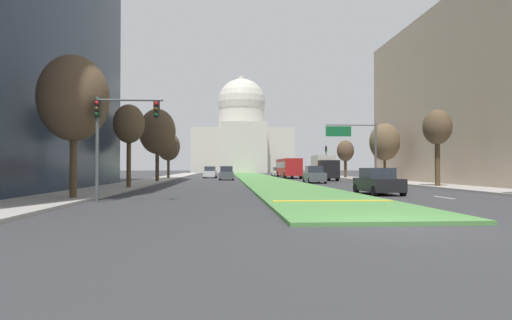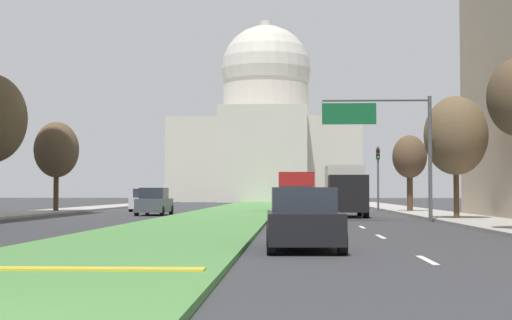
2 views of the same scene
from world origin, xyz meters
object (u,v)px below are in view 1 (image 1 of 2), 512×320
at_px(street_tree_left_mid, 129,125).
at_px(street_tree_right_distant, 345,151).
at_px(sedan_lead_stopped, 378,182).
at_px(sedan_distant, 227,174).
at_px(traffic_light_far_right, 326,157).
at_px(street_tree_right_mid, 437,129).
at_px(street_tree_right_far, 385,142).
at_px(street_tree_left_distant, 168,147).
at_px(street_tree_left_far, 157,132).
at_px(box_truck_delivery, 324,167).
at_px(sedan_very_far, 278,172).
at_px(city_bus, 288,167).
at_px(sedan_far_horizon, 210,173).
at_px(traffic_light_near_left, 115,125).
at_px(capitol_building, 242,138).
at_px(street_tree_left_near, 74,99).
at_px(sedan_midblock, 314,175).
at_px(overhead_guide_sign, 357,140).

relative_size(street_tree_left_mid, street_tree_right_distant, 1.15).
distance_m(sedan_lead_stopped, sedan_distant, 32.28).
xyz_separation_m(traffic_light_far_right, street_tree_right_mid, (1.55, -33.92, 1.64)).
distance_m(street_tree_right_far, street_tree_left_distant, 30.22).
distance_m(street_tree_left_far, box_truck_delivery, 21.42).
distance_m(sedan_very_far, city_bus, 13.71).
xyz_separation_m(sedan_far_horizon, sedan_very_far, (12.07, 11.42, -0.05)).
xyz_separation_m(street_tree_left_mid, sedan_distant, (7.65, 23.24, -4.17)).
height_order(traffic_light_far_right, city_bus, traffic_light_far_right).
height_order(traffic_light_near_left, street_tree_right_distant, street_tree_right_distant).
height_order(capitol_building, traffic_light_near_left, capitol_building).
distance_m(traffic_light_near_left, sedan_lead_stopped, 16.14).
xyz_separation_m(traffic_light_near_left, box_truck_delivery, (18.07, 32.98, -2.12)).
height_order(traffic_light_near_left, city_bus, traffic_light_near_left).
bearing_deg(street_tree_left_mid, capitol_building, 82.89).
bearing_deg(street_tree_left_near, box_truck_delivery, 57.09).
distance_m(sedan_far_horizon, box_truck_delivery, 20.14).
xyz_separation_m(sedan_distant, box_truck_delivery, (12.48, -2.84, 0.83)).
bearing_deg(sedan_distant, street_tree_left_distant, 146.17).
bearing_deg(capitol_building, street_tree_right_far, -81.29).
bearing_deg(street_tree_right_mid, traffic_light_near_left, -149.86).
bearing_deg(street_tree_left_mid, sedan_distant, 71.79).
relative_size(street_tree_left_far, sedan_midblock, 1.76).
bearing_deg(street_tree_right_distant, sedan_far_horizon, 169.03).
bearing_deg(sedan_midblock, street_tree_right_distant, 64.87).
distance_m(traffic_light_far_right, sedan_lead_stopped, 43.02).
xyz_separation_m(sedan_far_horizon, city_bus, (11.99, -2.25, 0.93)).
xyz_separation_m(overhead_guide_sign, street_tree_left_mid, (-21.80, -12.06, 0.36)).
bearing_deg(sedan_distant, street_tree_left_far, -130.91).
relative_size(traffic_light_near_left, street_tree_left_mid, 0.79).
height_order(capitol_building, street_tree_right_distant, capitol_building).
xyz_separation_m(capitol_building, sedan_very_far, (4.72, -54.77, -9.90)).
bearing_deg(sedan_distant, street_tree_left_mid, -108.21).
distance_m(box_truck_delivery, city_bus, 11.56).
relative_size(street_tree_left_near, street_tree_right_mid, 1.15).
distance_m(street_tree_left_near, street_tree_left_distant, 40.11).
distance_m(overhead_guide_sign, street_tree_left_distant, 28.06).
bearing_deg(sedan_far_horizon, sedan_midblock, -61.61).
height_order(capitol_building, street_tree_right_mid, capitol_building).
distance_m(overhead_guide_sign, street_tree_left_far, 21.98).
xyz_separation_m(overhead_guide_sign, sedan_far_horizon, (-16.67, 21.75, -3.81)).
bearing_deg(city_bus, sedan_lead_stopped, -90.00).
distance_m(traffic_light_far_right, street_tree_left_distant, 25.18).
relative_size(sedan_distant, city_bus, 0.40).
bearing_deg(street_tree_left_mid, street_tree_left_far, 90.16).
bearing_deg(sedan_distant, street_tree_left_near, -103.07).
bearing_deg(traffic_light_far_right, capitol_building, 99.79).
bearing_deg(sedan_lead_stopped, sedan_very_far, 89.92).
bearing_deg(traffic_light_near_left, street_tree_left_distant, 93.81).
relative_size(street_tree_left_near, box_truck_delivery, 1.18).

